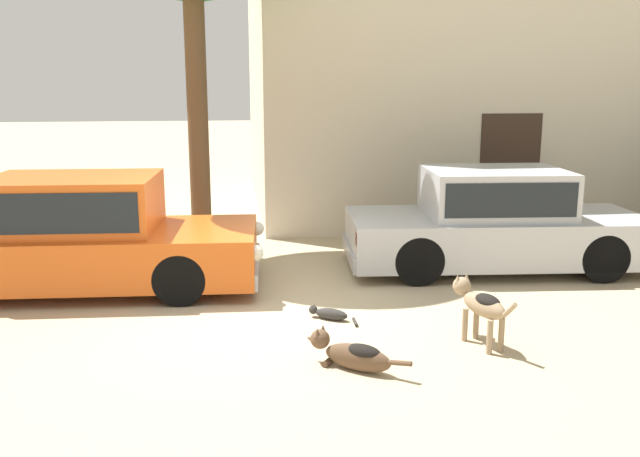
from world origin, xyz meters
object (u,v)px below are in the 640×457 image
at_px(parked_sedan_second, 495,220).
at_px(stray_dog_spotted, 352,353).
at_px(stray_dog_tan, 480,303).
at_px(stray_cat, 330,314).
at_px(parked_sedan_nearest, 78,234).

relative_size(parked_sedan_second, stray_dog_spotted, 4.81).
bearing_deg(parked_sedan_second, stray_dog_tan, -109.69).
relative_size(parked_sedan_second, stray_cat, 8.76).
xyz_separation_m(stray_dog_spotted, stray_dog_tan, (1.40, 0.44, 0.28)).
bearing_deg(stray_dog_spotted, stray_cat, -53.23).
height_order(parked_sedan_nearest, stray_dog_spotted, parked_sedan_nearest).
bearing_deg(parked_sedan_second, parked_sedan_nearest, -173.19).
bearing_deg(parked_sedan_nearest, parked_sedan_second, 5.60).
height_order(parked_sedan_second, stray_dog_tan, parked_sedan_second).
relative_size(parked_sedan_nearest, parked_sedan_second, 1.07).
xyz_separation_m(parked_sedan_second, stray_dog_spotted, (-2.65, -3.21, -0.55)).
bearing_deg(stray_dog_tan, stray_cat, 38.22).
distance_m(stray_dog_spotted, stray_cat, 1.38).
distance_m(parked_sedan_nearest, parked_sedan_second, 5.69).
distance_m(stray_dog_spotted, stray_dog_tan, 1.50).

